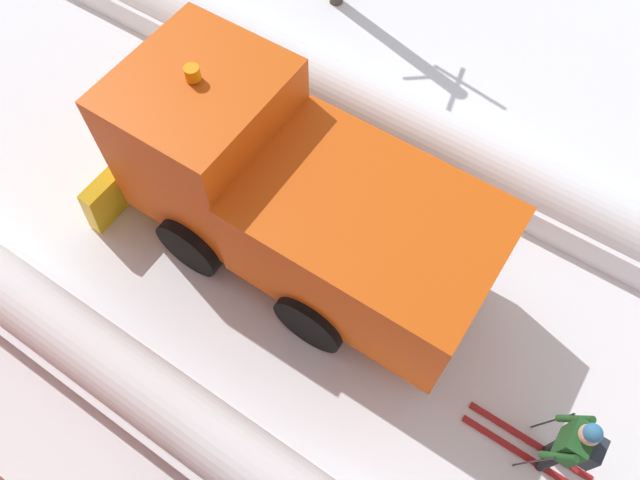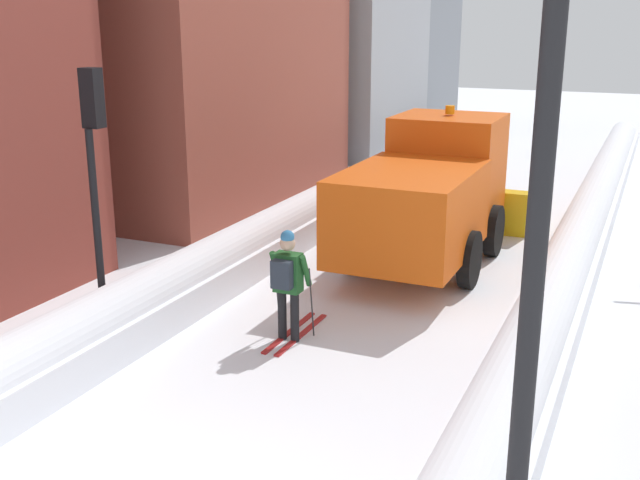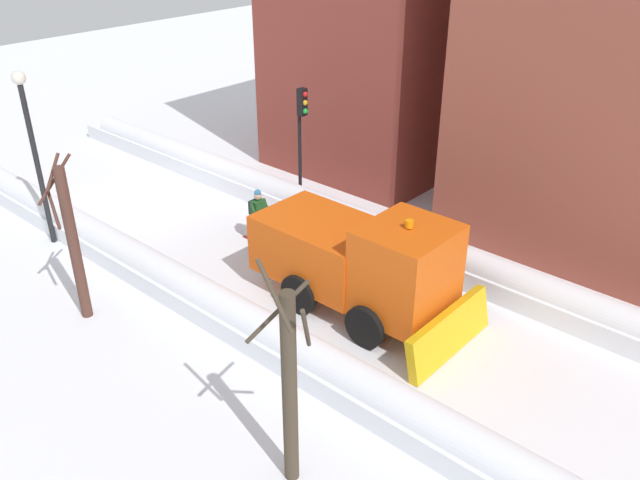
% 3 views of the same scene
% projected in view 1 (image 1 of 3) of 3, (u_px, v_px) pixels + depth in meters
% --- Properties ---
extents(ground_plane, '(80.00, 80.00, 0.00)m').
position_uv_depth(ground_plane, '(268.00, 240.00, 9.73)').
color(ground_plane, white).
extents(snowbank_left, '(1.10, 36.00, 1.03)m').
position_uv_depth(snowbank_left, '(136.00, 383.00, 8.12)').
color(snowbank_left, white).
rests_on(snowbank_left, ground).
extents(snowbank_right, '(1.10, 36.00, 0.99)m').
position_uv_depth(snowbank_right, '(365.00, 105.00, 10.58)').
color(snowbank_right, white).
rests_on(snowbank_right, ground).
extents(plow_truck, '(3.20, 5.98, 3.12)m').
position_uv_depth(plow_truck, '(289.00, 193.00, 8.41)').
color(plow_truck, '#DB510F').
rests_on(plow_truck, ground).
extents(skier, '(0.62, 1.80, 1.81)m').
position_uv_depth(skier, '(570.00, 445.00, 7.19)').
color(skier, black).
rests_on(skier, ground).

